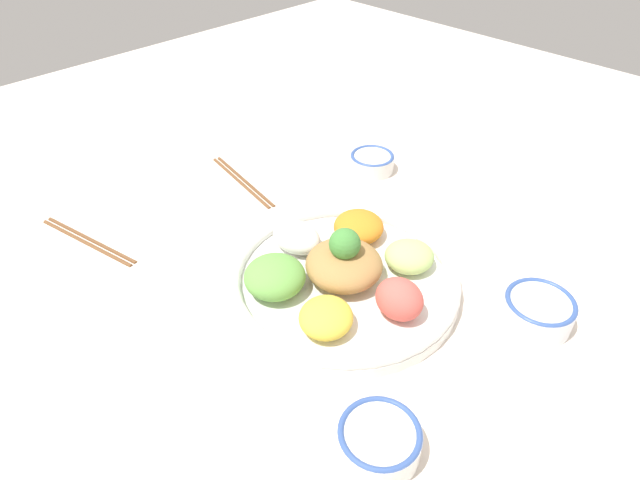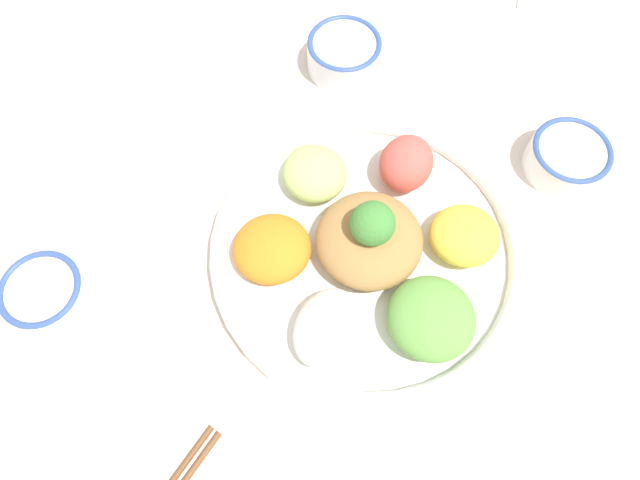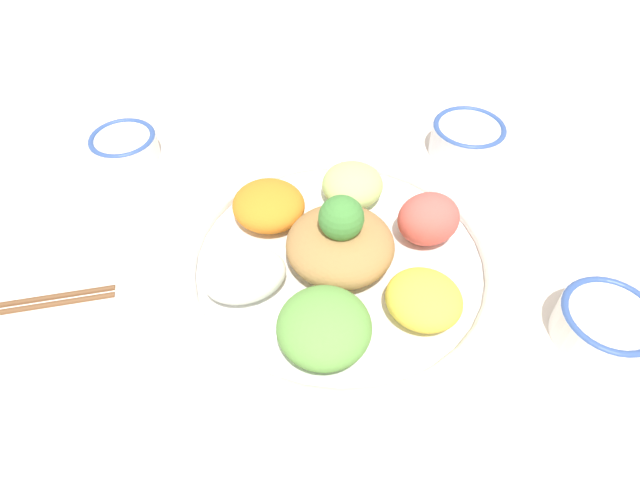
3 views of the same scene
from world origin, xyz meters
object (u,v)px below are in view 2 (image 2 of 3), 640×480
(sauce_bowl_dark, at_px, (568,157))
(serving_spoon_main, at_px, (521,5))
(salad_platter, at_px, (369,249))
(sauce_bowl_red, at_px, (344,53))
(rice_bowl_blue, at_px, (45,293))

(sauce_bowl_dark, distance_m, serving_spoon_main, 0.27)
(salad_platter, height_order, sauce_bowl_dark, salad_platter)
(serving_spoon_main, bearing_deg, sauce_bowl_red, 128.88)
(sauce_bowl_red, bearing_deg, sauce_bowl_dark, 174.35)
(rice_bowl_blue, xyz_separation_m, sauce_bowl_dark, (-0.47, -0.41, 0.00))
(rice_bowl_blue, height_order, sauce_bowl_dark, sauce_bowl_dark)
(sauce_bowl_dark, bearing_deg, serving_spoon_main, -63.20)
(sauce_bowl_red, relative_size, serving_spoon_main, 0.84)
(sauce_bowl_red, distance_m, rice_bowl_blue, 0.47)
(salad_platter, xyz_separation_m, rice_bowl_blue, (0.30, 0.20, -0.01))
(salad_platter, distance_m, sauce_bowl_dark, 0.28)
(salad_platter, xyz_separation_m, sauce_bowl_dark, (-0.17, -0.22, -0.00))
(salad_platter, bearing_deg, serving_spoon_main, -95.76)
(rice_bowl_blue, bearing_deg, serving_spoon_main, -117.72)
(rice_bowl_blue, distance_m, sauce_bowl_dark, 0.62)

